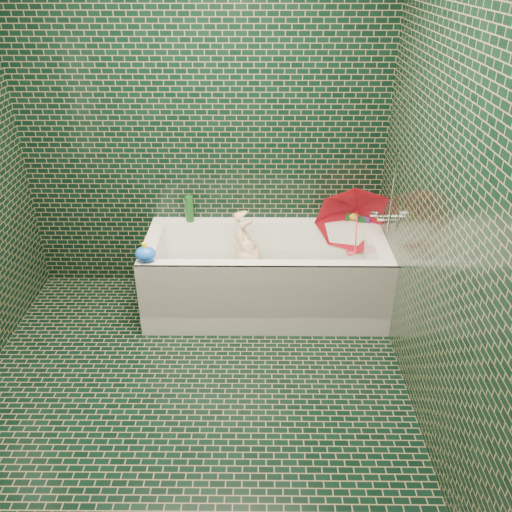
{
  "coord_description": "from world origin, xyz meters",
  "views": [
    {
      "loc": [
        0.41,
        -2.34,
        2.3
      ],
      "look_at": [
        0.38,
        0.82,
        0.53
      ],
      "focal_mm": 38.0,
      "sensor_mm": 36.0,
      "label": 1
    }
  ],
  "objects_px": {
    "rubber_duck": "(355,214)",
    "child": "(254,269)",
    "bathtub": "(265,282)",
    "umbrella": "(356,230)",
    "bath_toy": "(145,254)"
  },
  "relations": [
    {
      "from": "umbrella",
      "to": "rubber_duck",
      "type": "distance_m",
      "value": 0.25
    },
    {
      "from": "umbrella",
      "to": "rubber_duck",
      "type": "xyz_separation_m",
      "value": [
        0.03,
        0.25,
        0.01
      ]
    },
    {
      "from": "bathtub",
      "to": "child",
      "type": "height_order",
      "value": "bathtub"
    },
    {
      "from": "umbrella",
      "to": "rubber_duck",
      "type": "relative_size",
      "value": 4.6
    },
    {
      "from": "umbrella",
      "to": "bath_toy",
      "type": "height_order",
      "value": "umbrella"
    },
    {
      "from": "child",
      "to": "umbrella",
      "type": "relative_size",
      "value": 1.49
    },
    {
      "from": "rubber_duck",
      "to": "child",
      "type": "bearing_deg",
      "value": -154.29
    },
    {
      "from": "child",
      "to": "umbrella",
      "type": "xyz_separation_m",
      "value": [
        0.72,
        0.09,
        0.28
      ]
    },
    {
      "from": "bathtub",
      "to": "umbrella",
      "type": "xyz_separation_m",
      "value": [
        0.65,
        0.11,
        0.37
      ]
    },
    {
      "from": "bath_toy",
      "to": "umbrella",
      "type": "bearing_deg",
      "value": 37.07
    },
    {
      "from": "bathtub",
      "to": "rubber_duck",
      "type": "bearing_deg",
      "value": 27.73
    },
    {
      "from": "child",
      "to": "rubber_duck",
      "type": "bearing_deg",
      "value": 103.08
    },
    {
      "from": "bathtub",
      "to": "rubber_duck",
      "type": "height_order",
      "value": "rubber_duck"
    },
    {
      "from": "bath_toy",
      "to": "child",
      "type": "bearing_deg",
      "value": 45.49
    },
    {
      "from": "bathtub",
      "to": "umbrella",
      "type": "bearing_deg",
      "value": 9.57
    }
  ]
}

